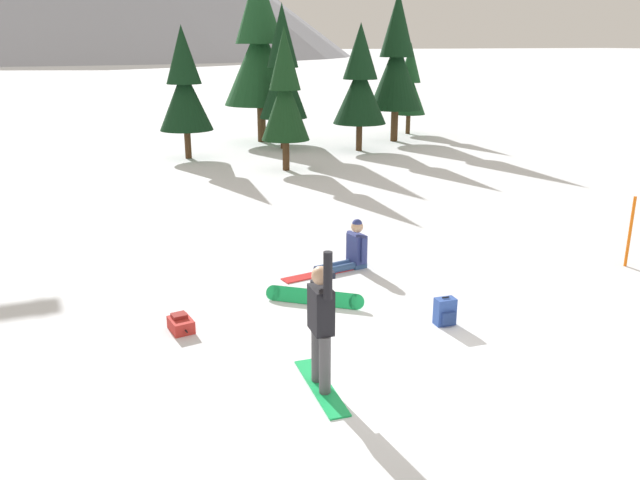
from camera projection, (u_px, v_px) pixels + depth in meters
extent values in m
plane|color=white|center=(433.00, 366.00, 8.85)|extent=(800.00, 800.00, 0.00)
cube|color=#19B259|center=(321.00, 387.00, 8.29)|extent=(0.37, 1.53, 0.02)
cylinder|color=#4C4C51|center=(317.00, 353.00, 8.32)|extent=(0.15, 0.15, 0.78)
cylinder|color=#4C4C51|center=(325.00, 365.00, 8.02)|extent=(0.15, 0.15, 0.78)
cube|color=black|center=(321.00, 310.00, 7.97)|extent=(0.26, 0.41, 0.59)
cylinder|color=black|center=(315.00, 302.00, 8.20)|extent=(0.11, 0.11, 0.58)
cylinder|color=black|center=(328.00, 276.00, 7.57)|extent=(0.11, 0.11, 0.60)
sphere|color=tan|center=(321.00, 276.00, 7.83)|extent=(0.24, 0.24, 0.24)
cube|color=black|center=(332.00, 274.00, 7.87)|extent=(0.05, 0.17, 0.08)
cube|color=#335184|center=(356.00, 264.00, 12.75)|extent=(0.33, 0.40, 0.10)
cylinder|color=#335184|center=(338.00, 269.00, 12.42)|extent=(0.81, 0.27, 0.14)
cylinder|color=#335184|center=(333.00, 266.00, 12.58)|extent=(0.81, 0.27, 0.14)
cube|color=red|center=(318.00, 274.00, 12.32)|extent=(1.51, 0.52, 0.02)
cube|color=navy|center=(357.00, 248.00, 12.65)|extent=(0.30, 0.43, 0.58)
cylinder|color=navy|center=(364.00, 250.00, 12.43)|extent=(0.11, 0.11, 0.52)
cylinder|color=navy|center=(349.00, 244.00, 12.86)|extent=(0.11, 0.11, 0.52)
sphere|color=tan|center=(357.00, 227.00, 12.52)|extent=(0.24, 0.24, 0.24)
sphere|color=navy|center=(357.00, 224.00, 12.50)|extent=(0.20, 0.20, 0.20)
cube|color=#19B259|center=(314.00, 297.00, 10.91)|extent=(1.27, 1.03, 0.25)
cylinder|color=#19B259|center=(357.00, 302.00, 10.72)|extent=(0.30, 0.28, 0.25)
cylinder|color=#19B259|center=(273.00, 293.00, 11.11)|extent=(0.30, 0.28, 0.25)
cube|color=black|center=(327.00, 296.00, 10.88)|extent=(0.24, 0.22, 0.16)
cube|color=black|center=(303.00, 294.00, 11.00)|extent=(0.24, 0.22, 0.16)
cube|color=#2D4C9E|center=(445.00, 311.00, 10.10)|extent=(0.33, 0.22, 0.44)
cube|color=navy|center=(449.00, 318.00, 10.00)|extent=(0.23, 0.07, 0.20)
cylinder|color=black|center=(446.00, 297.00, 10.03)|extent=(0.12, 0.03, 0.02)
cube|color=red|center=(181.00, 325.00, 9.89)|extent=(0.38, 0.48, 0.21)
cube|color=maroon|center=(179.00, 316.00, 9.91)|extent=(0.25, 0.23, 0.06)
cylinder|color=black|center=(186.00, 331.00, 9.70)|extent=(0.04, 0.12, 0.02)
cylinder|color=orange|center=(630.00, 232.00, 12.59)|extent=(0.06, 0.06, 1.43)
cylinder|color=#472D19|center=(286.00, 155.00, 22.25)|extent=(0.24, 0.24, 1.07)
cone|color=#143819|center=(285.00, 106.00, 21.76)|extent=(1.67, 1.67, 2.27)
cone|color=#143819|center=(284.00, 58.00, 21.28)|extent=(1.09, 1.09, 2.08)
cylinder|color=#472D19|center=(284.00, 133.00, 26.78)|extent=(0.29, 0.29, 1.29)
cone|color=black|center=(283.00, 84.00, 26.18)|extent=(1.99, 1.99, 2.74)
cone|color=black|center=(282.00, 35.00, 25.61)|extent=(1.29, 1.29, 2.51)
cylinder|color=#472D19|center=(394.00, 125.00, 28.79)|extent=(0.32, 0.32, 1.43)
cone|color=black|center=(396.00, 74.00, 28.12)|extent=(2.35, 2.35, 3.04)
cone|color=black|center=(398.00, 24.00, 27.49)|extent=(1.53, 1.53, 2.79)
cylinder|color=#472D19|center=(408.00, 124.00, 31.20)|extent=(0.22, 0.22, 0.95)
cone|color=#194723|center=(409.00, 93.00, 30.76)|extent=(1.62, 1.62, 2.02)
cone|color=#194723|center=(410.00, 63.00, 30.34)|extent=(1.05, 1.05, 1.85)
cylinder|color=#472D19|center=(359.00, 137.00, 26.31)|extent=(0.25, 0.25, 1.12)
cone|color=black|center=(360.00, 94.00, 25.79)|extent=(2.17, 2.17, 2.38)
cone|color=black|center=(361.00, 51.00, 25.29)|extent=(1.41, 1.41, 2.18)
cylinder|color=#472D19|center=(188.00, 144.00, 24.55)|extent=(0.25, 0.25, 1.09)
cone|color=black|center=(185.00, 99.00, 24.04)|extent=(2.02, 2.02, 2.32)
cone|color=black|center=(182.00, 54.00, 23.56)|extent=(1.32, 1.32, 2.13)
cylinder|color=#472D19|center=(262.00, 123.00, 28.64)|extent=(0.37, 0.37, 1.65)
cone|color=#194723|center=(260.00, 64.00, 27.87)|extent=(3.23, 3.23, 3.50)
cone|color=#194723|center=(258.00, 4.00, 27.14)|extent=(2.10, 2.10, 3.21)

